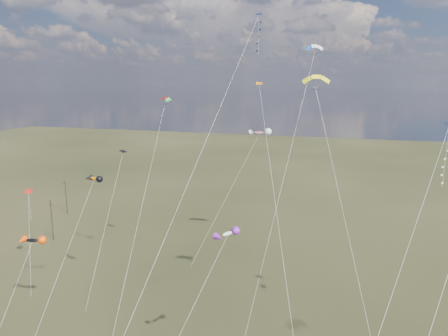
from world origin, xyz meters
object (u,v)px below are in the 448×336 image
(utility_pole_far, at_px, (66,197))
(parafoil_yellow, at_px, (317,78))
(utility_pole_near, at_px, (52,220))
(novelty_black_orange, at_px, (32,240))

(utility_pole_far, height_order, parafoil_yellow, parafoil_yellow)
(utility_pole_near, height_order, novelty_black_orange, novelty_black_orange)
(utility_pole_far, height_order, novelty_black_orange, novelty_black_orange)
(parafoil_yellow, height_order, novelty_black_orange, parafoil_yellow)
(utility_pole_near, distance_m, utility_pole_far, 16.12)
(utility_pole_far, xyz_separation_m, parafoil_yellow, (57.11, -28.86, 25.87))
(utility_pole_far, distance_m, novelty_black_orange, 42.99)
(parafoil_yellow, bearing_deg, utility_pole_far, 153.19)
(parafoil_yellow, distance_m, novelty_black_orange, 39.28)
(utility_pole_near, relative_size, utility_pole_far, 1.00)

